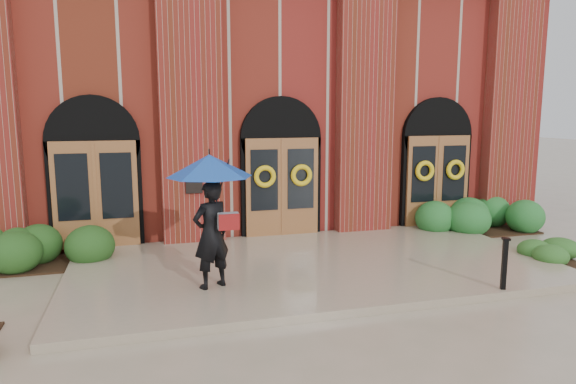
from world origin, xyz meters
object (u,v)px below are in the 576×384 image
object	(u,v)px
metal_post	(504,262)
man_with_umbrella	(210,195)
hedge_wall_right	(468,217)
hedge_wall_left	(62,245)

from	to	relation	value
metal_post	man_with_umbrella	bearing A→B (deg)	163.10
metal_post	hedge_wall_right	size ratio (longest dim) A/B	0.28
hedge_wall_left	hedge_wall_right	distance (m)	10.40
hedge_wall_left	hedge_wall_right	bearing A→B (deg)	1.03
man_with_umbrella	metal_post	distance (m)	5.40
metal_post	hedge_wall_left	size ratio (longest dim) A/B	0.29
man_with_umbrella	hedge_wall_right	distance (m)	8.18
man_with_umbrella	metal_post	xyz separation A→B (m)	(5.03, -1.53, -1.20)
hedge_wall_left	metal_post	bearing A→B (deg)	-28.71
man_with_umbrella	hedge_wall_right	world-z (taller)	man_with_umbrella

